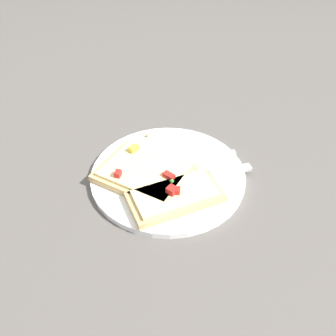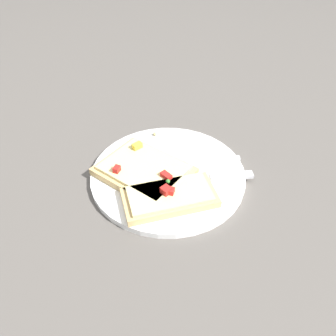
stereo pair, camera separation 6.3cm
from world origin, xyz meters
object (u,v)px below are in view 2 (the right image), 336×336
at_px(plate, 168,174).
at_px(pizza_slice_main, 144,170).
at_px(fork, 178,160).
at_px(knife, 205,178).
at_px(pizza_slice_corner, 170,197).

distance_m(plate, pizza_slice_main, 0.05).
bearing_deg(plate, fork, 110.07).
bearing_deg(pizza_slice_main, knife, -150.44).
xyz_separation_m(plate, pizza_slice_corner, (0.06, -0.04, 0.02)).
bearing_deg(plate, pizza_slice_main, -120.91).
bearing_deg(pizza_slice_main, pizza_slice_corner, 161.79).
height_order(plate, fork, fork).
distance_m(pizza_slice_main, pizza_slice_corner, 0.08).
distance_m(plate, knife, 0.07).
bearing_deg(fork, plate, 55.72).
bearing_deg(fork, pizza_slice_corner, 78.26).
xyz_separation_m(plate, knife, (0.06, 0.04, 0.01)).
xyz_separation_m(pizza_slice_main, pizza_slice_corner, (0.08, -0.01, 0.00)).
xyz_separation_m(plate, fork, (-0.01, 0.03, 0.01)).
height_order(plate, knife, knife).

